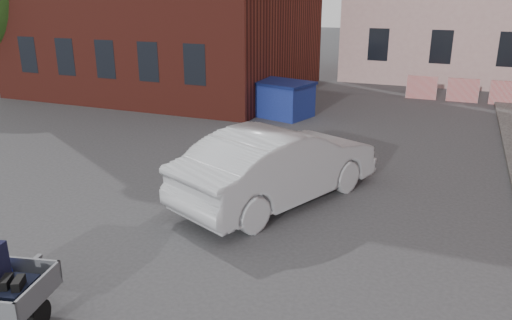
% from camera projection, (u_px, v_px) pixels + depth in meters
% --- Properties ---
extents(ground, '(120.00, 120.00, 0.00)m').
position_uv_depth(ground, '(223.00, 229.00, 10.00)').
color(ground, '#38383A').
rests_on(ground, ground).
extents(far_building, '(6.00, 6.00, 8.00)m').
position_uv_depth(far_building, '(103.00, 0.00, 35.21)').
color(far_building, maroon).
rests_on(far_building, ground).
extents(barriers, '(4.70, 0.18, 1.00)m').
position_uv_depth(barriers, '(463.00, 90.00, 21.48)').
color(barriers, red).
rests_on(barriers, ground).
extents(dumpster, '(3.49, 2.44, 1.33)m').
position_uv_depth(dumpster, '(271.00, 97.00, 19.21)').
color(dumpster, navy).
rests_on(dumpster, ground).
extents(silver_car, '(3.70, 5.47, 1.71)m').
position_uv_depth(silver_car, '(279.00, 165.00, 11.14)').
color(silver_car, silver).
rests_on(silver_car, ground).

